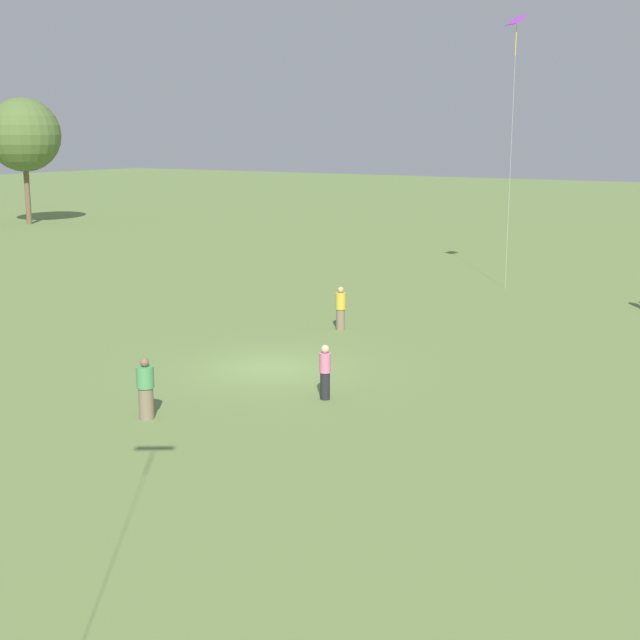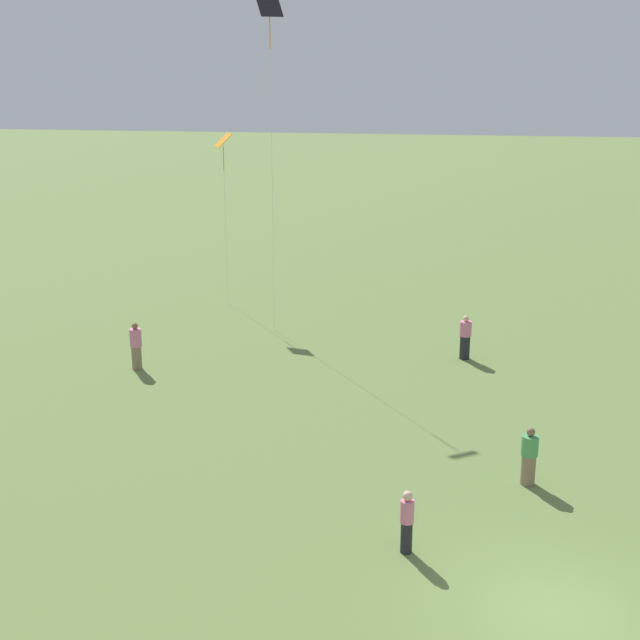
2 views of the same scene
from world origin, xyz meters
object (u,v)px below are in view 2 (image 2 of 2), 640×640
(kite_2, at_px, (223,146))
(person_6, at_px, (136,346))
(person_0, at_px, (465,338))
(person_2, at_px, (529,457))
(person_1, at_px, (407,522))
(kite_3, at_px, (270,22))

(kite_2, bearing_deg, person_6, 9.62)
(person_0, xyz_separation_m, person_2, (10.56, 1.71, -0.04))
(person_1, xyz_separation_m, person_6, (-11.56, -10.93, 0.08))
(person_6, bearing_deg, kite_3, 127.42)
(person_2, height_order, kite_2, kite_2)
(person_0, distance_m, kite_2, 14.63)
(person_0, bearing_deg, person_6, -152.35)
(person_6, xyz_separation_m, kite_3, (-5.68, 4.19, 11.86))
(kite_2, bearing_deg, person_0, 75.89)
(kite_3, bearing_deg, person_0, -6.73)
(person_0, height_order, person_2, person_0)
(person_0, distance_m, person_1, 14.72)
(person_0, height_order, person_6, person_6)
(person_2, bearing_deg, kite_2, 37.53)
(person_2, distance_m, kite_3, 20.33)
(kite_2, relative_size, kite_3, 0.59)
(person_0, bearing_deg, kite_2, 163.46)
(person_1, bearing_deg, kite_3, -2.63)
(person_0, relative_size, person_1, 1.09)
(person_2, distance_m, person_6, 15.94)
(person_0, distance_m, person_6, 12.74)
(person_0, distance_m, kite_3, 14.66)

